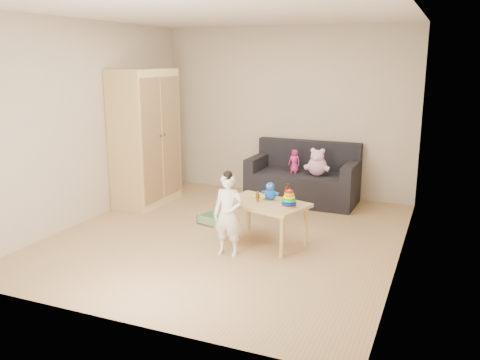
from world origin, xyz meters
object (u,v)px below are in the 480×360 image
at_px(wardrobe, 145,138).
at_px(play_table, 264,223).
at_px(sofa, 302,187).
at_px(toddler, 228,216).

xyz_separation_m(wardrobe, play_table, (2.21, -0.96, -0.73)).
bearing_deg(wardrobe, play_table, -23.52).
height_order(sofa, toddler, toddler).
relative_size(wardrobe, toddler, 2.19).
bearing_deg(play_table, toddler, -116.78).
bearing_deg(toddler, play_table, 60.13).
bearing_deg(play_table, wardrobe, 156.48).
bearing_deg(toddler, wardrobe, 140.72).
xyz_separation_m(play_table, toddler, (-0.24, -0.48, 0.20)).
bearing_deg(wardrobe, sofa, 23.55).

